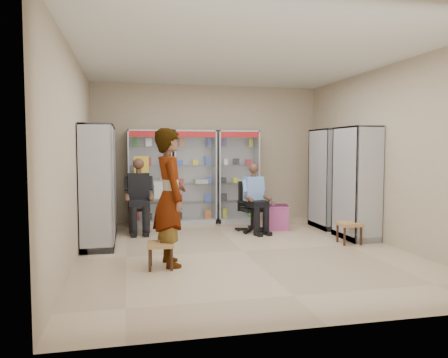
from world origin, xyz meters
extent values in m
plane|color=tan|center=(0.00, 0.00, 0.00)|extent=(6.00, 6.00, 0.00)
cube|color=tan|center=(0.00, 3.00, 1.50)|extent=(5.00, 0.02, 3.00)
cube|color=tan|center=(0.00, -3.00, 1.50)|extent=(5.00, 0.02, 3.00)
cube|color=tan|center=(-2.50, 0.00, 1.50)|extent=(0.02, 6.00, 3.00)
cube|color=tan|center=(2.50, 0.00, 1.50)|extent=(0.02, 6.00, 3.00)
cube|color=silver|center=(0.00, 0.00, 3.00)|extent=(5.00, 6.00, 0.02)
cube|color=#B2B4BA|center=(-1.30, 2.73, 1.00)|extent=(0.90, 0.50, 2.00)
cube|color=#A5A7AC|center=(-0.35, 2.73, 1.00)|extent=(0.90, 0.50, 2.00)
cube|color=#9FA1A6|center=(0.60, 2.73, 1.00)|extent=(0.90, 0.50, 2.00)
cube|color=#B8BCC0|center=(2.23, 1.60, 1.00)|extent=(0.90, 0.50, 2.00)
cube|color=silver|center=(2.23, 0.50, 1.00)|extent=(0.90, 0.50, 2.00)
cube|color=#A1A4A8|center=(-2.23, 1.80, 1.00)|extent=(0.90, 0.50, 2.00)
cube|color=silver|center=(-2.23, 0.70, 1.00)|extent=(0.90, 0.50, 2.00)
cube|color=#321A13|center=(-1.55, 2.00, 0.47)|extent=(0.42, 0.42, 0.94)
cube|color=black|center=(0.60, 1.52, 0.49)|extent=(0.63, 0.63, 0.98)
cube|color=#BE4CA4|center=(1.13, 1.69, 0.24)|extent=(0.59, 0.58, 0.48)
cylinder|color=#5E1B08|center=(1.08, 1.70, 0.53)|extent=(0.07, 0.07, 0.10)
cube|color=#9F7643|center=(1.90, 0.12, 0.18)|extent=(0.39, 0.39, 0.36)
cube|color=#A87347|center=(-1.34, -0.73, 0.18)|extent=(0.38, 0.38, 0.35)
imported|color=gray|center=(-1.19, -0.58, 0.94)|extent=(0.53, 0.74, 1.89)
camera|label=1|loc=(-1.75, -6.56, 1.61)|focal=35.00mm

